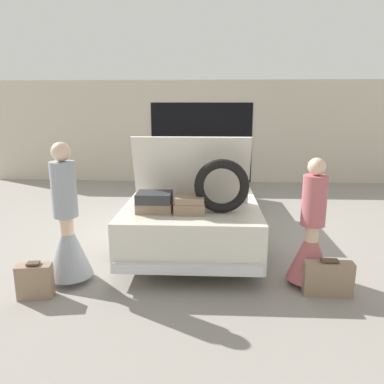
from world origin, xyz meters
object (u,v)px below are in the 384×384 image
at_px(car, 196,196).
at_px(suitcase_beside_left_person, 35,281).
at_px(person_right, 311,241).
at_px(person_left, 67,233).
at_px(suitcase_beside_right_person, 328,278).

xyz_separation_m(car, suitcase_beside_left_person, (-1.72, -2.61, -0.37)).
bearing_deg(car, person_right, -55.35).
relative_size(person_left, suitcase_beside_left_person, 4.05).
bearing_deg(person_left, car, 156.09).
bearing_deg(suitcase_beside_right_person, car, 124.05).
bearing_deg(person_right, car, 19.97).
xyz_separation_m(person_left, suitcase_beside_left_person, (-0.25, -0.42, -0.43)).
distance_m(car, person_left, 2.64).
height_order(person_right, suitcase_beside_right_person, person_right).
xyz_separation_m(car, person_left, (-1.47, -2.19, 0.06)).
height_order(suitcase_beside_left_person, suitcase_beside_right_person, suitcase_beside_right_person).
xyz_separation_m(car, person_right, (1.47, -2.13, -0.01)).
height_order(person_left, person_right, person_left).
distance_m(car, suitcase_beside_right_person, 2.91).
xyz_separation_m(person_right, suitcase_beside_left_person, (-3.19, -0.49, -0.36)).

